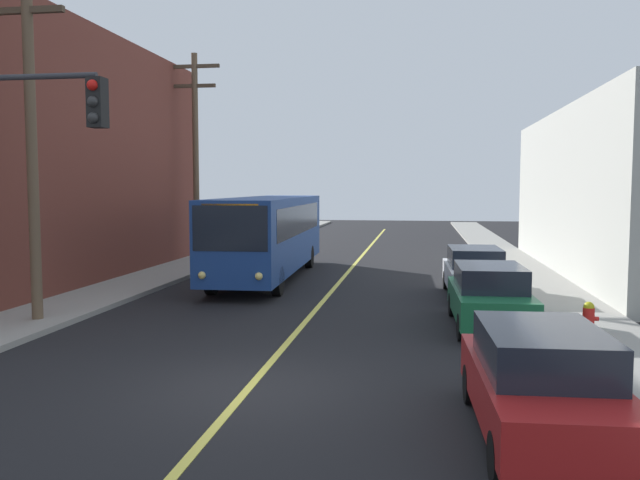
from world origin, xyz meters
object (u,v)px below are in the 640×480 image
city_bus (269,232)px  parked_car_red (541,382)px  fire_hydrant (588,319)px  parked_car_white (474,271)px  utility_pole_near (31,119)px  traffic_signal_left_corner (10,153)px  utility_pole_mid (196,147)px  parked_car_green (489,295)px

city_bus → parked_car_red: city_bus is taller
fire_hydrant → parked_car_red: bearing=-109.2°
city_bus → parked_car_white: bearing=-22.9°
utility_pole_near → traffic_signal_left_corner: size_ratio=1.57×
traffic_signal_left_corner → fire_hydrant: size_ratio=7.14×
city_bus → utility_pole_near: 10.92m
parked_car_red → utility_pole_mid: size_ratio=0.46×
city_bus → utility_pole_mid: bearing=135.1°
traffic_signal_left_corner → parked_car_red: bearing=-16.5°
city_bus → fire_hydrant: city_bus is taller
utility_pole_mid → fire_hydrant: bearing=-44.7°
parked_car_green → utility_pole_near: 12.62m
parked_car_red → fire_hydrant: size_ratio=5.32×
city_bus → parked_car_green: city_bus is taller
parked_car_green → fire_hydrant: 2.54m
parked_car_white → utility_pole_mid: bearing=147.5°
fire_hydrant → parked_car_white: bearing=107.9°
parked_car_red → parked_car_green: bearing=89.7°
parked_car_green → utility_pole_mid: utility_pole_mid is taller
city_bus → traffic_signal_left_corner: traffic_signal_left_corner is taller
city_bus → parked_car_white: (7.70, -3.26, -0.98)m
parked_car_white → utility_pole_near: 14.03m
utility_pole_mid → parked_car_white: bearing=-32.5°
parked_car_red → fire_hydrant: 6.43m
parked_car_white → utility_pole_mid: utility_pole_mid is taller
utility_pole_mid → fire_hydrant: (14.34, -14.20, -4.90)m
utility_pole_near → fire_hydrant: bearing=-0.5°
utility_pole_near → utility_pole_mid: utility_pole_mid is taller
parked_car_green → parked_car_white: 4.92m
parked_car_red → traffic_signal_left_corner: bearing=163.5°
parked_car_green → utility_pole_mid: 18.30m
fire_hydrant → utility_pole_near: bearing=179.5°
parked_car_green → parked_car_white: same height
utility_pole_mid → fire_hydrant: size_ratio=11.52×
city_bus → parked_car_white: 8.42m
city_bus → traffic_signal_left_corner: size_ratio=2.04×
city_bus → fire_hydrant: 13.77m
parked_car_red → parked_car_white: (0.06, 12.44, 0.00)m
city_bus → utility_pole_near: utility_pole_near is taller
city_bus → fire_hydrant: size_ratio=14.55×
parked_car_green → parked_car_red: bearing=-90.3°
city_bus → parked_car_red: (7.64, -15.70, -0.98)m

